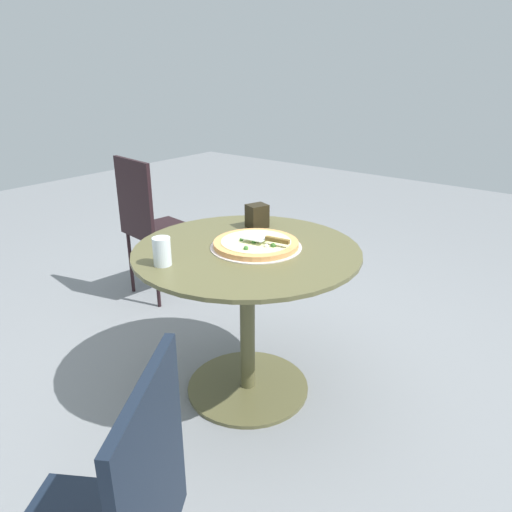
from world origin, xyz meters
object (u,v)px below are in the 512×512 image
Objects in this scene: pizza_server at (267,239)px; napkin_dispenser at (257,216)px; patio_chair_far at (150,219)px; drinking_cup at (162,251)px; patio_table at (247,293)px; pizza_on_tray at (256,244)px.

napkin_dispenser reaches higher than pizza_server.
patio_chair_far is (-1.23, 0.37, -0.24)m from pizza_server.
patio_table is at bearing 67.60° from drinking_cup.
patio_table is 0.23m from pizza_on_tray.
patio_table is 1.05× the size of patio_chair_far.
patio_table is 0.47m from drinking_cup.
pizza_server is at bearing -0.56° from pizza_on_tray.
pizza_server is 1.88× the size of napkin_dispenser.
pizza_server is at bearing 24.36° from patio_table.
patio_table is 0.41m from napkin_dispenser.
pizza_server reaches higher than patio_table.
pizza_server is at bearing 59.78° from drinking_cup.
pizza_server is 0.32m from napkin_dispenser.
patio_chair_far reaches higher than pizza_on_tray.
drinking_cup is at bearing -161.04° from napkin_dispenser.
drinking_cup is (-0.15, -0.35, 0.27)m from patio_table.
napkin_dispenser is 1.04m from patio_chair_far.
pizza_on_tray is 0.28m from napkin_dispenser.
drinking_cup and napkin_dispenser have the same top height.
pizza_on_tray is 0.42× the size of patio_chair_far.
patio_table is 4.63× the size of pizza_server.
patio_chair_far reaches higher than drinking_cup.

